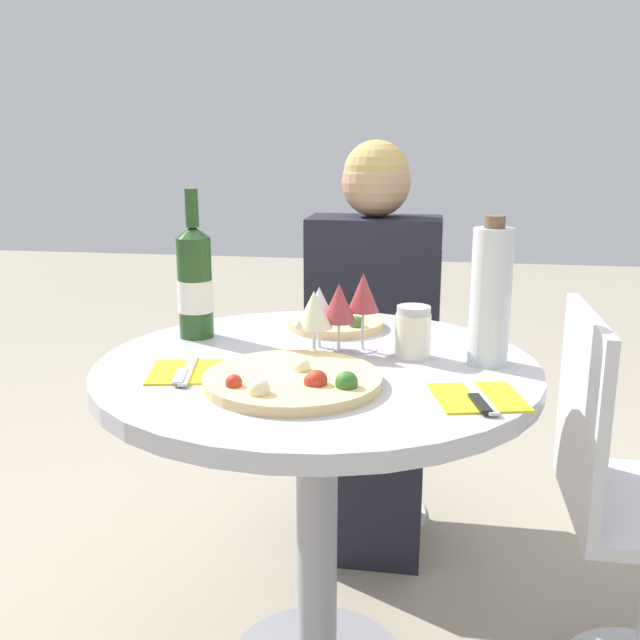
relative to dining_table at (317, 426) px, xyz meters
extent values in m
cylinder|color=gray|center=(0.00, 0.00, -0.24)|extent=(0.09, 0.09, 0.70)
cylinder|color=#B7B7BC|center=(0.00, 0.00, 0.13)|extent=(0.91, 0.91, 0.04)
cylinder|color=silver|center=(0.05, 0.75, -0.60)|extent=(0.37, 0.37, 0.01)
cylinder|color=silver|center=(0.05, 0.75, -0.40)|extent=(0.06, 0.06, 0.43)
cube|color=silver|center=(0.05, 0.75, -0.17)|extent=(0.41, 0.41, 0.03)
cube|color=silver|center=(0.05, 0.95, 0.05)|extent=(0.41, 0.02, 0.40)
cube|color=black|center=(0.05, 0.58, -0.38)|extent=(0.34, 0.34, 0.46)
cube|color=black|center=(0.05, 0.75, 0.11)|extent=(0.40, 0.22, 0.52)
sphere|color=tan|center=(0.05, 0.75, 0.47)|extent=(0.21, 0.21, 0.21)
sphere|color=tan|center=(0.05, 0.75, 0.50)|extent=(0.20, 0.20, 0.20)
cube|color=silver|center=(0.55, 0.08, 0.05)|extent=(0.02, 0.41, 0.40)
cylinder|color=#E5C17F|center=(-0.02, -0.16, 0.15)|extent=(0.33, 0.33, 0.02)
sphere|color=beige|center=(-0.06, -0.26, 0.17)|extent=(0.04, 0.04, 0.04)
sphere|color=#B22D1E|center=(0.03, -0.20, 0.17)|extent=(0.04, 0.04, 0.04)
sphere|color=#336B28|center=(0.09, -0.21, 0.17)|extent=(0.04, 0.04, 0.04)
sphere|color=#B22D1E|center=(-0.11, -0.23, 0.17)|extent=(0.03, 0.03, 0.03)
sphere|color=#B22D1E|center=(0.03, -0.20, 0.17)|extent=(0.03, 0.03, 0.03)
sphere|color=beige|center=(-0.01, -0.13, 0.17)|extent=(0.03, 0.03, 0.03)
cylinder|color=#E5C17F|center=(0.00, 0.28, 0.15)|extent=(0.23, 0.23, 0.02)
sphere|color=beige|center=(0.02, 0.25, 0.17)|extent=(0.04, 0.04, 0.04)
sphere|color=#336B28|center=(-0.06, 0.27, 0.17)|extent=(0.04, 0.04, 0.04)
sphere|color=#B22D1E|center=(-0.03, 0.34, 0.17)|extent=(0.03, 0.03, 0.03)
sphere|color=#336B28|center=(0.06, 0.22, 0.17)|extent=(0.04, 0.04, 0.04)
cylinder|color=#23471E|center=(-0.31, 0.14, 0.26)|extent=(0.08, 0.08, 0.23)
cone|color=#23471E|center=(-0.31, 0.14, 0.39)|extent=(0.08, 0.08, 0.03)
cylinder|color=#23471E|center=(-0.31, 0.14, 0.44)|extent=(0.03, 0.03, 0.09)
cylinder|color=silver|center=(-0.31, 0.14, 0.24)|extent=(0.08, 0.08, 0.07)
cylinder|color=silver|center=(0.35, 0.04, 0.28)|extent=(0.08, 0.08, 0.28)
cylinder|color=brown|center=(0.35, 0.04, 0.43)|extent=(0.04, 0.04, 0.02)
cylinder|color=silver|center=(0.19, 0.06, 0.19)|extent=(0.07, 0.07, 0.09)
cylinder|color=#B2B2B7|center=(0.19, 0.06, 0.25)|extent=(0.07, 0.07, 0.02)
cylinder|color=silver|center=(0.09, 0.09, 0.15)|extent=(0.06, 0.06, 0.00)
cylinder|color=silver|center=(0.09, 0.09, 0.19)|extent=(0.01, 0.01, 0.08)
cone|color=#9E383D|center=(0.09, 0.09, 0.27)|extent=(0.07, 0.07, 0.08)
cylinder|color=silver|center=(-0.01, 0.03, 0.15)|extent=(0.06, 0.06, 0.00)
cylinder|color=silver|center=(-0.01, 0.03, 0.18)|extent=(0.01, 0.01, 0.06)
cone|color=beige|center=(-0.01, 0.03, 0.25)|extent=(0.08, 0.08, 0.08)
cylinder|color=silver|center=(0.04, 0.06, 0.15)|extent=(0.06, 0.06, 0.00)
cylinder|color=silver|center=(0.04, 0.06, 0.18)|extent=(0.01, 0.01, 0.07)
cone|color=#9E383D|center=(0.04, 0.06, 0.26)|extent=(0.07, 0.07, 0.08)
cylinder|color=silver|center=(-0.01, 0.09, 0.15)|extent=(0.06, 0.06, 0.00)
cylinder|color=silver|center=(-0.01, 0.09, 0.18)|extent=(0.01, 0.01, 0.07)
cone|color=silver|center=(-0.01, 0.09, 0.25)|extent=(0.06, 0.06, 0.07)
cube|color=yellow|center=(-0.24, -0.12, 0.15)|extent=(0.18, 0.18, 0.00)
cube|color=silver|center=(-0.24, -0.12, 0.15)|extent=(0.06, 0.19, 0.00)
cube|color=silver|center=(-0.24, -0.16, 0.15)|extent=(0.04, 0.09, 0.00)
cube|color=yellow|center=(0.32, -0.17, 0.15)|extent=(0.18, 0.18, 0.00)
cube|color=silver|center=(0.32, -0.17, 0.15)|extent=(0.06, 0.19, 0.00)
cube|color=black|center=(0.32, -0.22, 0.15)|extent=(0.04, 0.09, 0.00)
camera|label=1|loc=(0.23, -1.39, 0.58)|focal=40.00mm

